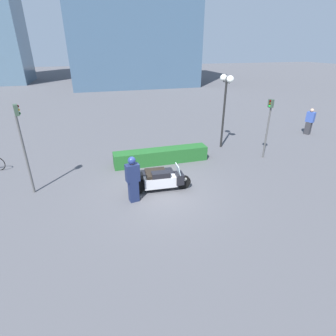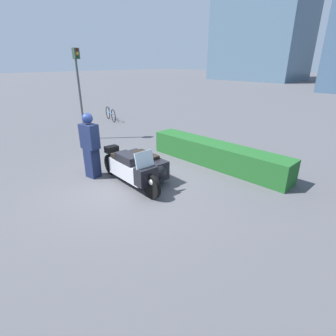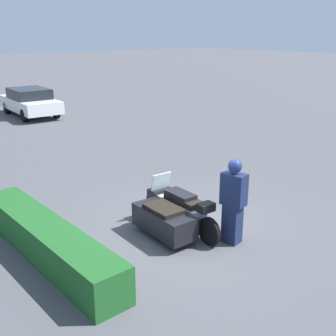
{
  "view_description": "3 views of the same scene",
  "coord_description": "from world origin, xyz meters",
  "px_view_note": "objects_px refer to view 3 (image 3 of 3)",
  "views": [
    {
      "loc": [
        -2.28,
        -9.2,
        5.51
      ],
      "look_at": [
        0.47,
        0.11,
        0.97
      ],
      "focal_mm": 28.0,
      "sensor_mm": 36.0,
      "label": 1
    },
    {
      "loc": [
        5.45,
        -3.79,
        3.14
      ],
      "look_at": [
        1.2,
        0.42,
        0.69
      ],
      "focal_mm": 28.0,
      "sensor_mm": 36.0,
      "label": 2
    },
    {
      "loc": [
        -6.3,
        5.95,
        4.31
      ],
      "look_at": [
        1.09,
        -0.46,
        1.12
      ],
      "focal_mm": 45.0,
      "sensor_mm": 36.0,
      "label": 3
    }
  ],
  "objects_px": {
    "officer_rider": "(233,199)",
    "hedge_bush_curbside": "(47,240)",
    "police_motorcycle": "(168,213)",
    "parked_car_background": "(30,101)"
  },
  "relations": [
    {
      "from": "officer_rider",
      "to": "hedge_bush_curbside",
      "type": "distance_m",
      "value": 3.87
    },
    {
      "from": "police_motorcycle",
      "to": "parked_car_background",
      "type": "bearing_deg",
      "value": -9.3
    },
    {
      "from": "officer_rider",
      "to": "parked_car_background",
      "type": "height_order",
      "value": "officer_rider"
    },
    {
      "from": "hedge_bush_curbside",
      "to": "parked_car_background",
      "type": "height_order",
      "value": "parked_car_background"
    },
    {
      "from": "police_motorcycle",
      "to": "officer_rider",
      "type": "distance_m",
      "value": 1.53
    },
    {
      "from": "police_motorcycle",
      "to": "hedge_bush_curbside",
      "type": "bearing_deg",
      "value": 77.29
    },
    {
      "from": "hedge_bush_curbside",
      "to": "parked_car_background",
      "type": "xyz_separation_m",
      "value": [
        14.41,
        -5.99,
        0.41
      ]
    },
    {
      "from": "officer_rider",
      "to": "parked_car_background",
      "type": "xyz_separation_m",
      "value": [
        16.4,
        -2.73,
        -0.21
      ]
    },
    {
      "from": "police_motorcycle",
      "to": "parked_car_background",
      "type": "relative_size",
      "value": 0.55
    },
    {
      "from": "officer_rider",
      "to": "parked_car_background",
      "type": "distance_m",
      "value": 16.62
    }
  ]
}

